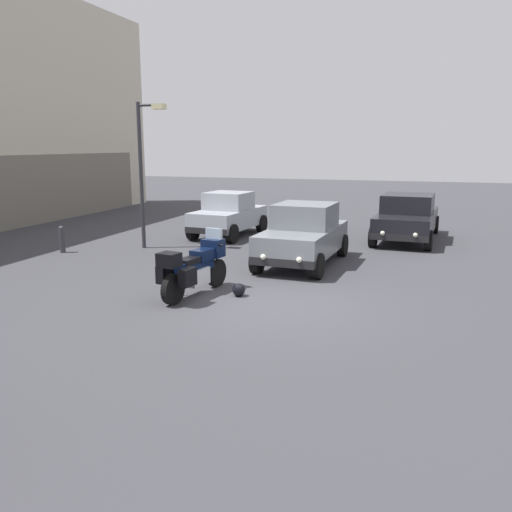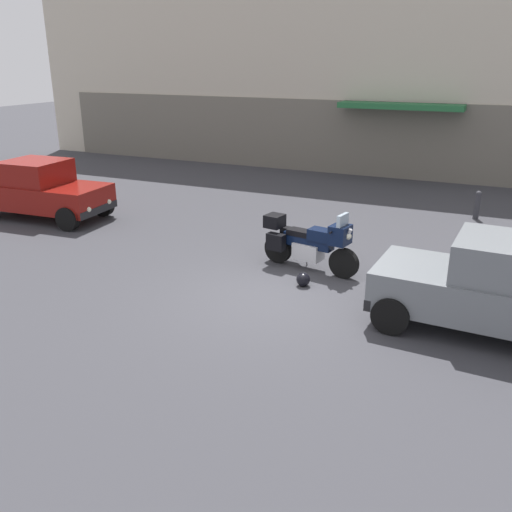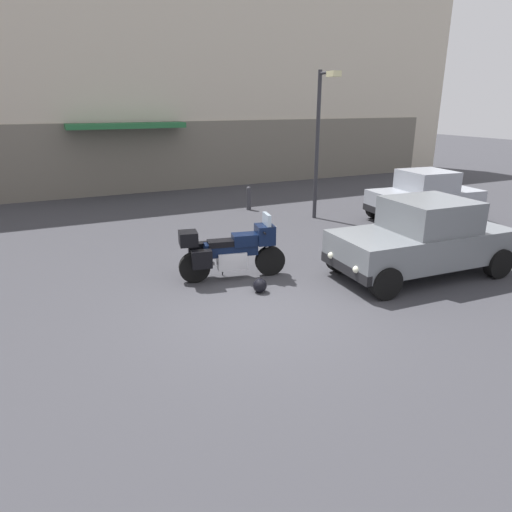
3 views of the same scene
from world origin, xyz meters
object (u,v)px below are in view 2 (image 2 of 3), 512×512
at_px(motorcycle, 308,242).
at_px(car_hatchback_near, 41,190).
at_px(helmet, 303,279).
at_px(car_wagon_end, 496,288).
at_px(bollard_curbside, 477,204).

height_order(motorcycle, car_hatchback_near, car_hatchback_near).
xyz_separation_m(motorcycle, car_hatchback_near, (-8.26, 0.77, 0.19)).
xyz_separation_m(helmet, car_wagon_end, (3.52, -0.60, 0.67)).
xyz_separation_m(helmet, bollard_curbside, (2.82, 6.66, 0.29)).
bearing_deg(car_wagon_end, helmet, -6.66).
relative_size(motorcycle, car_wagon_end, 0.57).
xyz_separation_m(car_wagon_end, bollard_curbside, (-0.71, 7.26, -0.38)).
height_order(motorcycle, car_wagon_end, car_wagon_end).
bearing_deg(helmet, motorcycle, 103.90).
relative_size(helmet, car_hatchback_near, 0.07).
xyz_separation_m(motorcycle, car_wagon_end, (3.75, -1.52, 0.19)).
bearing_deg(bollard_curbside, car_wagon_end, -84.44).
bearing_deg(car_hatchback_near, motorcycle, -8.62).
relative_size(helmet, bollard_curbside, 0.34).
xyz_separation_m(car_hatchback_near, bollard_curbside, (11.30, 4.97, -0.38)).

